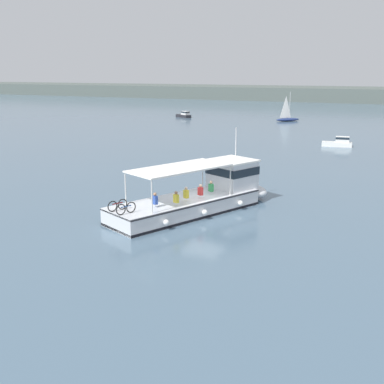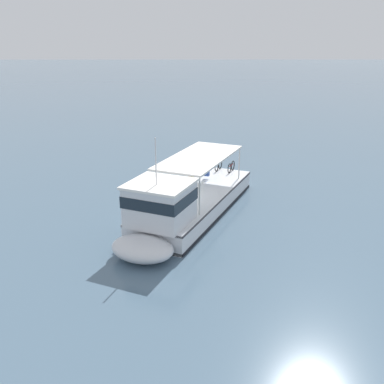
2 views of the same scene
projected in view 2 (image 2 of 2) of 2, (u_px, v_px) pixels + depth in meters
name	position (u px, v px, depth m)	size (l,w,h in m)	color
ground_plane	(177.00, 215.00, 24.11)	(400.00, 400.00, 0.00)	slate
ferry_main	(184.00, 205.00, 22.89)	(7.96, 12.87, 5.32)	silver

